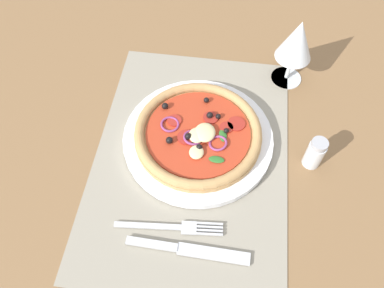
{
  "coord_description": "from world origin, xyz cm",
  "views": [
    {
      "loc": [
        36.19,
        5.11,
        60.8
      ],
      "look_at": [
        -1.08,
        0.0,
        2.87
      ],
      "focal_mm": 35.71,
      "sensor_mm": 36.0,
      "label": 1
    }
  ],
  "objects_px": {
    "wine_glass": "(297,42)",
    "pepper_shaker": "(315,153)",
    "fork": "(175,227)",
    "pizza": "(198,133)",
    "knife": "(189,250)",
    "plate": "(198,138)"
  },
  "relations": [
    {
      "from": "wine_glass",
      "to": "plate",
      "type": "bearing_deg",
      "value": -41.57
    },
    {
      "from": "knife",
      "to": "pepper_shaker",
      "type": "bearing_deg",
      "value": 45.49
    },
    {
      "from": "pizza",
      "to": "knife",
      "type": "height_order",
      "value": "pizza"
    },
    {
      "from": "fork",
      "to": "plate",
      "type": "bearing_deg",
      "value": 79.98
    },
    {
      "from": "wine_glass",
      "to": "pepper_shaker",
      "type": "xyz_separation_m",
      "value": [
        0.2,
        0.05,
        -0.07
      ]
    },
    {
      "from": "plate",
      "to": "knife",
      "type": "distance_m",
      "value": 0.21
    },
    {
      "from": "pizza",
      "to": "wine_glass",
      "type": "xyz_separation_m",
      "value": [
        -0.19,
        0.17,
        0.07
      ]
    },
    {
      "from": "pizza",
      "to": "wine_glass",
      "type": "distance_m",
      "value": 0.26
    },
    {
      "from": "wine_glass",
      "to": "knife",
      "type": "bearing_deg",
      "value": -21.09
    },
    {
      "from": "pizza",
      "to": "wine_glass",
      "type": "bearing_deg",
      "value": 138.49
    },
    {
      "from": "pizza",
      "to": "fork",
      "type": "relative_size",
      "value": 1.31
    },
    {
      "from": "knife",
      "to": "pepper_shaker",
      "type": "relative_size",
      "value": 2.99
    },
    {
      "from": "plate",
      "to": "wine_glass",
      "type": "relative_size",
      "value": 1.89
    },
    {
      "from": "pizza",
      "to": "pepper_shaker",
      "type": "xyz_separation_m",
      "value": [
        0.02,
        0.21,
        0.0
      ]
    },
    {
      "from": "knife",
      "to": "fork",
      "type": "bearing_deg",
      "value": 130.64
    },
    {
      "from": "wine_glass",
      "to": "pepper_shaker",
      "type": "height_order",
      "value": "wine_glass"
    },
    {
      "from": "plate",
      "to": "knife",
      "type": "bearing_deg",
      "value": 3.39
    },
    {
      "from": "plate",
      "to": "pizza",
      "type": "distance_m",
      "value": 0.02
    },
    {
      "from": "knife",
      "to": "wine_glass",
      "type": "height_order",
      "value": "wine_glass"
    },
    {
      "from": "fork",
      "to": "pepper_shaker",
      "type": "relative_size",
      "value": 2.7
    },
    {
      "from": "fork",
      "to": "wine_glass",
      "type": "distance_m",
      "value": 0.42
    },
    {
      "from": "fork",
      "to": "knife",
      "type": "bearing_deg",
      "value": -55.44
    }
  ]
}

